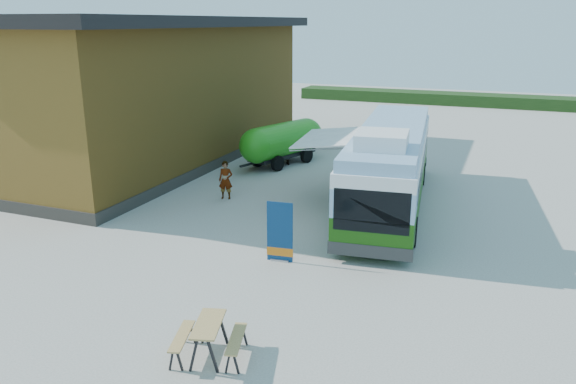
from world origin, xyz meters
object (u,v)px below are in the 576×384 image
at_px(banner, 280,237).
at_px(slurry_tanker, 283,141).
at_px(person_a, 226,180).
at_px(person_b, 282,148).
at_px(bus, 390,164).
at_px(picnic_table, 209,332).

relative_size(banner, slurry_tanker, 0.34).
bearing_deg(person_a, banner, -62.50).
bearing_deg(person_a, person_b, 75.65).
xyz_separation_m(bus, slurry_tanker, (-6.69, 4.98, -0.54)).
relative_size(banner, picnic_table, 1.07).
distance_m(banner, person_b, 12.33).
bearing_deg(slurry_tanker, picnic_table, -54.17).
distance_m(banner, slurry_tanker, 12.52).
height_order(picnic_table, person_a, person_a).
relative_size(bus, person_a, 7.67).
bearing_deg(slurry_tanker, person_a, -70.92).
height_order(bus, banner, bus).
bearing_deg(bus, person_b, 137.64).
xyz_separation_m(bus, person_a, (-6.66, -1.45, -0.99)).
distance_m(picnic_table, person_b, 17.71).
distance_m(person_b, slurry_tanker, 0.39).
relative_size(picnic_table, slurry_tanker, 0.32).
distance_m(person_a, person_b, 6.24).
distance_m(picnic_table, slurry_tanker, 17.91).
bearing_deg(person_b, person_a, 24.92).
bearing_deg(person_b, banner, 47.03).
height_order(bus, person_b, bus).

